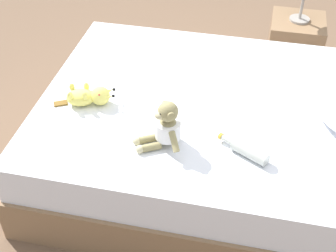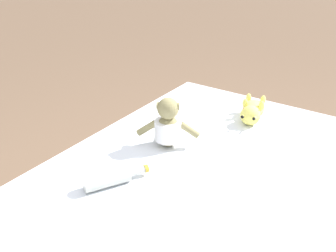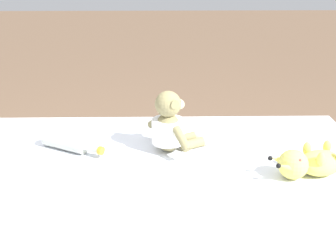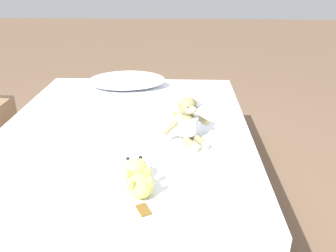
% 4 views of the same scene
% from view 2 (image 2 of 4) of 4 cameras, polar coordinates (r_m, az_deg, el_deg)
% --- Properties ---
extents(bed, '(1.46, 1.84, 0.49)m').
position_cam_2_polar(bed, '(1.69, 7.28, -15.73)').
color(bed, '#846647').
rests_on(bed, ground_plane).
extents(plush_monkey, '(0.26, 0.24, 0.24)m').
position_cam_2_polar(plush_monkey, '(1.75, 0.03, 0.06)').
color(plush_monkey, '#8E8456').
rests_on(plush_monkey, bed).
extents(plush_yellow_creature, '(0.16, 0.33, 0.10)m').
position_cam_2_polar(plush_yellow_creature, '(2.05, 12.13, 2.14)').
color(plush_yellow_creature, '#EAE066').
rests_on(plush_yellow_creature, bed).
extents(glass_bottle, '(0.17, 0.25, 0.06)m').
position_cam_2_polar(glass_bottle, '(1.53, -8.49, -7.57)').
color(glass_bottle, '#B7BCB2').
rests_on(glass_bottle, bed).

